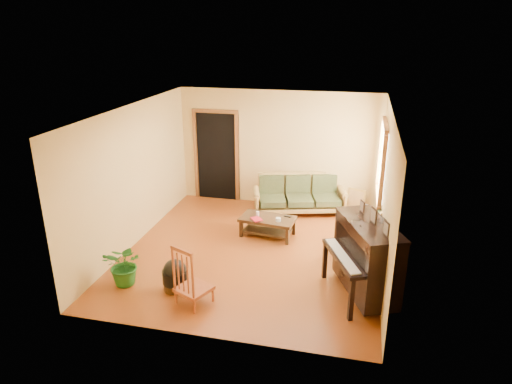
% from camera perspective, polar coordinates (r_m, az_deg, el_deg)
% --- Properties ---
extents(floor, '(5.00, 5.00, 0.00)m').
position_cam_1_polar(floor, '(8.45, -0.46, -7.46)').
color(floor, '#61280C').
rests_on(floor, ground).
extents(doorway, '(1.08, 0.16, 2.05)m').
position_cam_1_polar(doorway, '(10.67, -4.97, 4.40)').
color(doorway, black).
rests_on(doorway, floor).
extents(window, '(0.12, 1.36, 1.46)m').
position_cam_1_polar(window, '(8.92, 15.50, 3.70)').
color(window, white).
rests_on(window, right_wall).
extents(sofa, '(2.11, 1.32, 0.84)m').
position_cam_1_polar(sofa, '(10.00, 5.44, -0.36)').
color(sofa, olive).
rests_on(sofa, floor).
extents(coffee_table, '(1.12, 0.71, 0.38)m').
position_cam_1_polar(coffee_table, '(8.98, 1.47, -4.34)').
color(coffee_table, black).
rests_on(coffee_table, floor).
extents(armchair, '(1.06, 1.08, 0.86)m').
position_cam_1_polar(armchair, '(8.59, 13.14, -4.36)').
color(armchair, olive).
rests_on(armchair, floor).
extents(piano, '(1.27, 1.57, 1.20)m').
position_cam_1_polar(piano, '(7.13, 13.65, -8.22)').
color(piano, black).
rests_on(piano, floor).
extents(footstool, '(0.49, 0.49, 0.38)m').
position_cam_1_polar(footstool, '(7.38, -10.04, -10.58)').
color(footstool, black).
rests_on(footstool, floor).
extents(red_chair, '(0.62, 0.64, 0.98)m').
position_cam_1_polar(red_chair, '(6.85, -7.87, -10.14)').
color(red_chair, brown).
rests_on(red_chair, floor).
extents(leaning_frame, '(0.41, 0.24, 0.55)m').
position_cam_1_polar(leaning_frame, '(10.31, 12.40, -0.99)').
color(leaning_frame, '#B38D3B').
rests_on(leaning_frame, floor).
extents(ceramic_crock, '(0.21, 0.21, 0.24)m').
position_cam_1_polar(ceramic_crock, '(10.20, 13.36, -2.25)').
color(ceramic_crock, '#3644A2').
rests_on(ceramic_crock, floor).
extents(potted_plant, '(0.66, 0.58, 0.70)m').
position_cam_1_polar(potted_plant, '(7.60, -16.00, -8.73)').
color(potted_plant, '#1B5618').
rests_on(potted_plant, floor).
extents(book, '(0.28, 0.29, 0.02)m').
position_cam_1_polar(book, '(8.76, -0.44, -3.53)').
color(book, maroon).
rests_on(book, coffee_table).
extents(candle, '(0.07, 0.07, 0.11)m').
position_cam_1_polar(candle, '(8.92, 0.21, -2.78)').
color(candle, silver).
rests_on(candle, coffee_table).
extents(glass_jar, '(0.11, 0.11, 0.07)m').
position_cam_1_polar(glass_jar, '(8.74, 2.80, -3.46)').
color(glass_jar, silver).
rests_on(glass_jar, coffee_table).
extents(remote, '(0.15, 0.07, 0.01)m').
position_cam_1_polar(remote, '(8.95, 3.94, -3.07)').
color(remote, black).
rests_on(remote, coffee_table).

